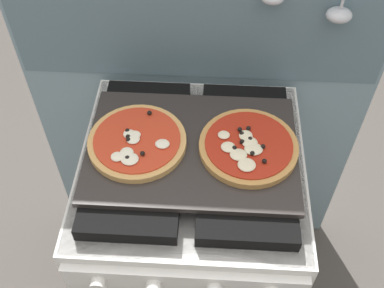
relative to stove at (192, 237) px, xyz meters
The scene contains 5 objects.
kitchen_backsplash 0.48m from the stove, 89.69° to the left, with size 1.10×0.09×1.55m.
stove is the anchor object (origin of this frame).
baking_tray 0.46m from the stove, 90.00° to the left, with size 0.54×0.38×0.02m, color #2D2826.
pizza_left 0.50m from the stove, behind, with size 0.25×0.25×0.03m.
pizza_right 0.50m from the stove, ahead, with size 0.25×0.25×0.03m.
Camera 1 is at (0.04, -0.77, 1.84)m, focal length 44.03 mm.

